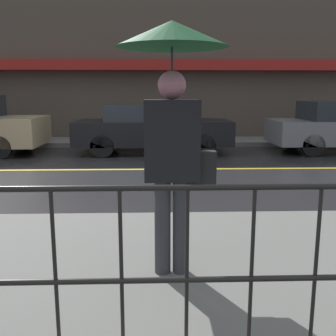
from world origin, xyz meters
TOP-DOWN VIEW (x-y plane):
  - ground_plane at (0.00, 0.00)m, footprint 80.00×80.00m
  - sidewalk_near at (0.00, -5.17)m, footprint 28.00×3.06m
  - sidewalk_far at (0.00, 4.53)m, footprint 28.00×1.79m
  - lane_marking at (0.00, 0.00)m, footprint 25.20×0.12m
  - building_storefront at (0.00, 5.54)m, footprint 28.00×0.85m
  - pedestrian at (1.51, -5.38)m, footprint 0.90×0.90m
  - car_black at (1.28, 2.42)m, footprint 4.31×1.72m

SIDE VIEW (x-z plane):
  - ground_plane at x=0.00m, z-range 0.00..0.00m
  - lane_marking at x=0.00m, z-range 0.00..0.01m
  - sidewalk_near at x=0.00m, z-range 0.00..0.13m
  - sidewalk_far at x=0.00m, z-range 0.00..0.13m
  - car_black at x=1.28m, z-range 0.02..1.38m
  - pedestrian at x=1.51m, z-range 0.64..2.76m
  - building_storefront at x=0.00m, z-range 0.00..5.09m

